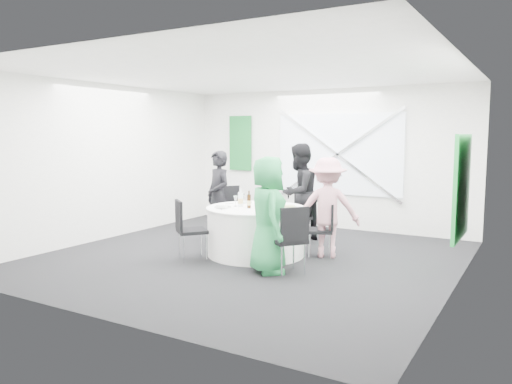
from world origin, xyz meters
The scene contains 50 objects.
floor centered at (0.00, 0.00, 0.00)m, with size 6.00×6.00×0.00m, color black.
ceiling centered at (0.00, 0.00, 2.80)m, with size 6.00×6.00×0.00m, color silver.
wall_back centered at (0.00, 3.00, 1.40)m, with size 6.00×6.00×0.00m, color white.
wall_front centered at (0.00, -3.00, 1.40)m, with size 6.00×6.00×0.00m, color white.
wall_left centered at (-3.00, 0.00, 1.40)m, with size 6.00×6.00×0.00m, color white.
wall_right centered at (3.00, 0.00, 1.40)m, with size 6.00×6.00×0.00m, color white.
window_panel centered at (0.30, 2.96, 1.50)m, with size 2.60×0.03×1.60m, color silver.
window_brace_a centered at (0.30, 2.92, 1.50)m, with size 0.05×0.05×3.16m, color silver.
window_brace_b centered at (0.30, 2.92, 1.50)m, with size 0.05×0.05×3.16m, color silver.
green_banner centered at (-2.00, 2.95, 1.70)m, with size 0.55×0.04×1.20m, color #125D22.
green_sign centered at (2.94, 0.60, 1.20)m, with size 0.05×1.20×1.40m, color #1A9336.
banquet_table centered at (0.00, 0.20, 0.38)m, with size 1.56×1.56×0.76m.
chair_back centered at (0.19, 1.43, 0.51)m, with size 0.45×0.46×0.87m.
chair_back_left centered at (-0.86, 0.80, 0.58)m, with size 0.63×0.62×0.99m.
chair_back_right centered at (0.99, 0.62, 0.49)m, with size 0.51×0.50×0.84m.
chair_front_right centered at (0.98, -0.56, 0.55)m, with size 0.60×0.60×0.94m.
chair_front_left centered at (-0.71, -0.64, 0.54)m, with size 0.59×0.59×0.92m.
person_man_back_left centered at (-1.10, 0.77, 0.81)m, with size 0.59×0.39×1.61m, color black.
person_man_back centered at (0.17, 1.42, 0.87)m, with size 0.85×0.46×1.74m, color black.
person_woman_pink centered at (1.02, 0.64, 0.77)m, with size 1.00×0.46×1.55m, color pink.
person_woman_green centered at (0.65, -0.59, 0.80)m, with size 0.78×0.51×1.60m, color #27904B.
plate_back centered at (0.03, 0.78, 0.77)m, with size 0.29×0.29×0.01m.
plate_back_left centered at (-0.40, 0.51, 0.77)m, with size 0.24×0.24×0.01m.
plate_back_right centered at (0.49, 0.39, 0.78)m, with size 0.26×0.26×0.04m.
plate_front_right centered at (0.49, -0.16, 0.78)m, with size 0.25×0.25×0.04m.
plate_front_left centered at (-0.42, -0.10, 0.77)m, with size 0.26×0.26×0.01m.
napkin centered at (-0.37, -0.20, 0.80)m, with size 0.16×0.11×0.04m, color white.
beer_bottle_a centered at (-0.04, 0.29, 0.86)m, with size 0.06×0.06×0.25m.
beer_bottle_b centered at (0.01, 0.35, 0.86)m, with size 0.06×0.06×0.26m.
beer_bottle_c centered at (0.16, 0.17, 0.86)m, with size 0.06×0.06×0.25m.
beer_bottle_d centered at (-0.04, 0.05, 0.86)m, with size 0.06×0.06×0.27m.
green_water_bottle centered at (0.15, 0.31, 0.89)m, with size 0.08×0.08×0.32m.
clear_water_bottle centered at (-0.24, 0.12, 0.87)m, with size 0.08×0.08×0.29m.
wine_glass_a centered at (0.36, -0.03, 0.88)m, with size 0.07×0.07×0.17m.
wine_glass_b centered at (-0.35, 0.30, 0.88)m, with size 0.07×0.07×0.17m.
wine_glass_c centered at (-0.37, 0.40, 0.88)m, with size 0.07×0.07×0.17m.
wine_glass_d centered at (0.24, -0.07, 0.88)m, with size 0.07×0.07×0.17m.
wine_glass_e centered at (-0.33, 0.13, 0.88)m, with size 0.07×0.07×0.17m.
wine_glass_f centered at (0.35, 0.42, 0.88)m, with size 0.07×0.07×0.17m.
wine_glass_g centered at (0.38, 0.09, 0.88)m, with size 0.07×0.07×0.17m.
fork_a centered at (0.56, 0.35, 0.76)m, with size 0.01×0.15×0.01m, color silver.
knife_a centered at (0.40, 0.61, 0.76)m, with size 0.01×0.15×0.01m, color silver.
fork_b centered at (-0.42, 0.60, 0.76)m, with size 0.01×0.15×0.01m, color silver.
knife_b centered at (-0.57, 0.31, 0.76)m, with size 0.01×0.15×0.01m, color silver.
fork_c centered at (0.36, -0.25, 0.76)m, with size 0.01×0.15×0.01m, color silver.
knife_c centered at (0.51, -0.07, 0.76)m, with size 0.01×0.15×0.01m, color silver.
fork_d centered at (-0.51, -0.07, 0.76)m, with size 0.01×0.15×0.01m, color silver.
knife_d centered at (-0.34, -0.26, 0.76)m, with size 0.01×0.15×0.01m, color silver.
fork_e centered at (0.17, 0.75, 0.76)m, with size 0.01×0.15×0.01m, color silver.
knife_e centered at (-0.19, 0.74, 0.76)m, with size 0.01×0.15×0.01m, color silver.
Camera 1 is at (3.88, -6.48, 1.90)m, focal length 35.00 mm.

